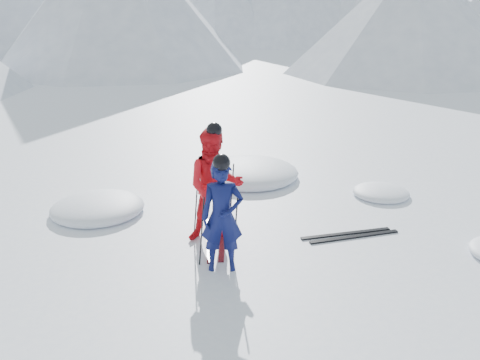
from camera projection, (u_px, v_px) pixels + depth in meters
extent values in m
plane|color=white|center=(325.00, 245.00, 8.69)|extent=(160.00, 160.00, 0.00)
cone|color=#B2BCD1|center=(410.00, 14.00, 28.26)|extent=(14.00, 14.00, 6.50)
imported|color=#0B1146|center=(222.00, 217.00, 7.65)|extent=(0.69, 0.50, 1.75)
imported|color=red|center=(215.00, 186.00, 8.55)|extent=(1.07, 0.89, 1.99)
cylinder|color=black|center=(202.00, 232.00, 7.83)|extent=(0.12, 0.08, 1.17)
cylinder|color=black|center=(236.00, 226.00, 8.02)|extent=(0.12, 0.07, 1.17)
cylinder|color=black|center=(196.00, 200.00, 8.84)|extent=(0.13, 0.10, 1.32)
cylinder|color=black|center=(231.00, 200.00, 8.86)|extent=(0.13, 0.09, 1.32)
cube|color=black|center=(209.00, 239.00, 8.86)|extent=(0.30, 1.70, 0.03)
cube|color=black|center=(223.00, 238.00, 8.90)|extent=(0.42, 1.69, 0.03)
cube|color=black|center=(346.00, 234.00, 9.08)|extent=(1.70, 0.19, 0.03)
cube|color=black|center=(354.00, 237.00, 8.96)|extent=(1.70, 0.25, 0.03)
ellipsoid|color=white|center=(98.00, 212.00, 10.06)|extent=(1.83, 1.83, 0.40)
ellipsoid|color=white|center=(381.00, 195.00, 10.92)|extent=(1.20, 1.20, 0.26)
ellipsoid|color=white|center=(249.00, 177.00, 12.04)|extent=(2.34, 2.34, 0.51)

